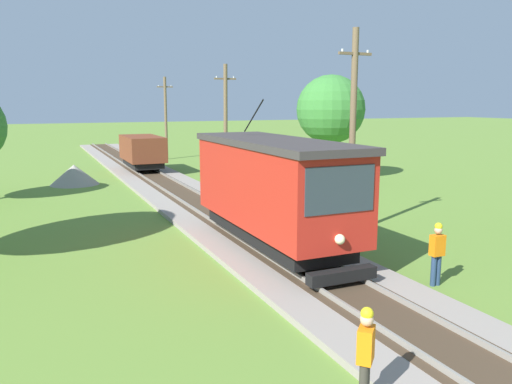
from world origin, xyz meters
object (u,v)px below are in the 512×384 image
at_px(second_worker, 437,251).
at_px(utility_pole_near_tram, 353,131).
at_px(utility_pole_far, 166,117).
at_px(track_worker, 365,354).
at_px(red_tram, 273,188).
at_px(tree_right_near, 331,110).
at_px(freight_car, 142,151).
at_px(utility_pole_mid, 226,123).
at_px(gravel_pile, 74,175).

bearing_deg(second_worker, utility_pole_near_tram, 170.57).
distance_m(utility_pole_far, track_worker, 38.78).
bearing_deg(second_worker, red_tram, -149.05).
distance_m(track_worker, tree_right_near, 25.62).
bearing_deg(second_worker, freight_car, -173.05).
xyz_separation_m(freight_car, utility_pole_mid, (3.77, -6.90, 2.18)).
height_order(utility_pole_mid, tree_right_near, utility_pole_mid).
height_order(red_tram, tree_right_near, tree_right_near).
bearing_deg(freight_car, second_worker, -84.06).
bearing_deg(red_tram, gravel_pile, 105.49).
bearing_deg(gravel_pile, freight_car, 36.01).
height_order(track_worker, tree_right_near, tree_right_near).
bearing_deg(track_worker, tree_right_near, 104.43).
bearing_deg(utility_pole_mid, second_worker, -93.14).
bearing_deg(tree_right_near, utility_pole_near_tram, -118.75).
height_order(red_tram, utility_pole_far, utility_pole_far).
relative_size(gravel_pile, tree_right_near, 0.43).
bearing_deg(red_tram, freight_car, 90.01).
height_order(freight_car, second_worker, freight_car).
bearing_deg(track_worker, freight_car, 130.31).
bearing_deg(tree_right_near, freight_car, 141.45).
distance_m(utility_pole_near_tram, utility_pole_mid, 13.51).
distance_m(utility_pole_near_tram, second_worker, 6.52).
xyz_separation_m(freight_car, utility_pole_near_tram, (3.77, -20.41, 2.37)).
relative_size(utility_pole_near_tram, tree_right_near, 1.14).
bearing_deg(utility_pole_far, freight_car, -115.09).
xyz_separation_m(utility_pole_far, second_worker, (-1.05, -34.18, -2.70)).
distance_m(utility_pole_far, tree_right_near, 17.67).
distance_m(red_tram, utility_pole_far, 29.74).
bearing_deg(tree_right_near, second_worker, -113.35).
height_order(freight_car, gravel_pile, freight_car).
bearing_deg(utility_pole_near_tram, gravel_pile, 117.37).
relative_size(freight_car, utility_pole_mid, 0.71).
height_order(red_tram, freight_car, red_tram).
xyz_separation_m(second_worker, tree_right_near, (7.70, 17.83, 3.56)).
xyz_separation_m(red_tram, gravel_pile, (-4.94, 17.82, -1.57)).
bearing_deg(freight_car, track_worker, -94.82).
xyz_separation_m(red_tram, freight_car, (-0.00, 21.41, -0.64)).
height_order(utility_pole_far, tree_right_near, utility_pole_far).
bearing_deg(track_worker, second_worker, 82.33).
relative_size(utility_pole_mid, track_worker, 4.08).
xyz_separation_m(track_worker, second_worker, (5.26, 3.99, 0.00)).
xyz_separation_m(utility_pole_near_tram, second_worker, (-1.05, -5.72, -2.95)).
distance_m(utility_pole_mid, gravel_pile, 9.82).
xyz_separation_m(utility_pole_near_tram, tree_right_near, (6.64, 12.11, 0.61)).
bearing_deg(gravel_pile, red_tram, -74.51).
distance_m(utility_pole_near_tram, track_worker, 11.95).
bearing_deg(freight_car, utility_pole_far, 64.91).
xyz_separation_m(freight_car, second_worker, (2.72, -26.13, -0.57)).
bearing_deg(red_tram, second_worker, -60.06).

